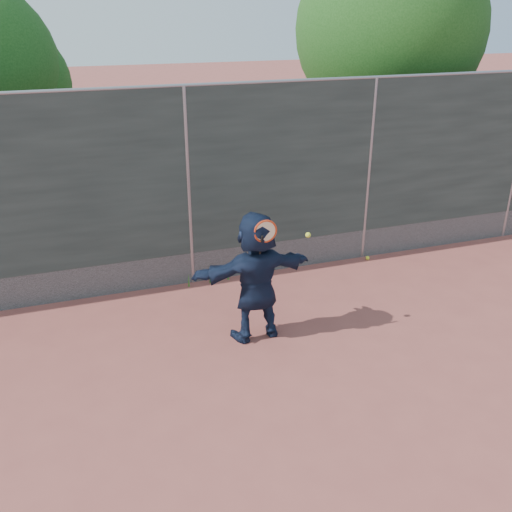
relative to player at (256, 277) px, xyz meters
name	(u,v)px	position (x,y,z in m)	size (l,w,h in m)	color
ground	(270,422)	(-0.42, -1.67, -0.86)	(80.00, 80.00, 0.00)	#9E4C42
player	(256,277)	(0.00, 0.00, 0.00)	(1.59, 0.51, 1.72)	#141F39
ball_ground	(368,258)	(2.61, 1.68, -0.83)	(0.07, 0.07, 0.07)	yellow
fence	(188,185)	(-0.42, 1.83, 0.72)	(20.00, 0.06, 3.03)	#38423D
swing_action	(270,233)	(0.11, -0.19, 0.65)	(0.77, 0.15, 0.51)	red
tree_right	(396,34)	(4.26, 4.08, 2.63)	(3.78, 3.60, 5.39)	#382314
weed_clump	(213,274)	(-0.12, 1.71, -0.73)	(0.68, 0.07, 0.30)	#387226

